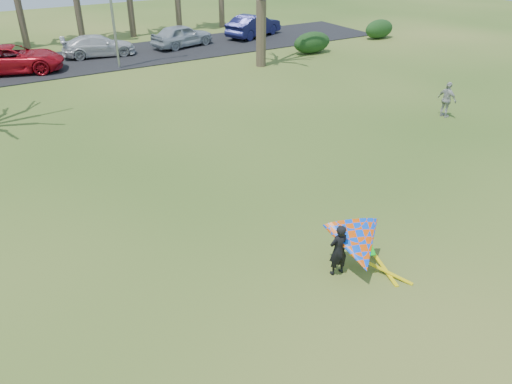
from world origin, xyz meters
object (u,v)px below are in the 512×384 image
car_3 (99,46)px  car_5 (254,25)px  car_4 (182,35)px  pedestrian_b (447,100)px  kite_flyer (357,247)px  car_2 (13,59)px

car_3 → car_5: bearing=-80.4°
car_4 → pedestrian_b: bearing=179.8°
car_3 → kite_flyer: bearing=-172.8°
car_3 → car_5: car_5 is taller
car_2 → pedestrian_b: bearing=-123.1°
car_2 → kite_flyer: (4.73, -25.72, -0.03)m
pedestrian_b → kite_flyer: (-11.60, -6.96, 0.00)m
car_4 → car_5: 6.32m
car_3 → kite_flyer: 27.19m
car_3 → car_5: 12.32m
car_2 → car_3: bearing=-59.5°
car_3 → pedestrian_b: bearing=-143.0°
car_2 → pedestrian_b: (16.33, -18.75, -0.03)m
car_4 → kite_flyer: size_ratio=1.94×
car_5 → kite_flyer: bearing=131.9°
kite_flyer → car_5: bearing=64.3°
car_3 → pedestrian_b: size_ratio=2.85×
car_5 → car_3: bearing=68.3°
car_5 → pedestrian_b: 20.41m
car_2 → car_5: size_ratio=1.14×
car_2 → pedestrian_b: car_2 is taller
car_2 → kite_flyer: kite_flyer is taller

